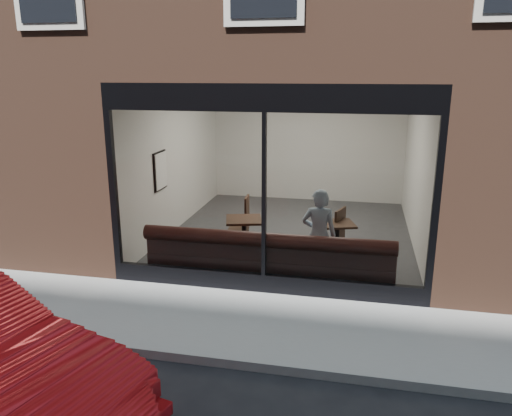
% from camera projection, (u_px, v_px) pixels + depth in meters
% --- Properties ---
extents(ground, '(120.00, 120.00, 0.00)m').
position_uv_depth(ground, '(231.00, 364.00, 5.94)').
color(ground, black).
rests_on(ground, ground).
extents(sidewalk_near, '(40.00, 2.00, 0.01)m').
position_uv_depth(sidewalk_near, '(249.00, 323.00, 6.88)').
color(sidewalk_near, gray).
rests_on(sidewalk_near, ground).
extents(kerb_near, '(40.00, 0.10, 0.12)m').
position_uv_depth(kerb_near, '(230.00, 362.00, 5.87)').
color(kerb_near, gray).
rests_on(kerb_near, ground).
extents(host_building_pier_left, '(2.50, 12.00, 3.20)m').
position_uv_depth(host_building_pier_left, '(172.00, 137.00, 13.80)').
color(host_building_pier_left, brown).
rests_on(host_building_pier_left, ground).
extents(host_building_pier_right, '(2.50, 12.00, 3.20)m').
position_uv_depth(host_building_pier_right, '(459.00, 145.00, 12.31)').
color(host_building_pier_right, brown).
rests_on(host_building_pier_right, ground).
extents(host_building_backfill, '(5.00, 6.00, 3.20)m').
position_uv_depth(host_building_backfill, '(318.00, 128.00, 15.88)').
color(host_building_backfill, brown).
rests_on(host_building_backfill, ground).
extents(cafe_floor, '(6.00, 6.00, 0.00)m').
position_uv_depth(cafe_floor, '(290.00, 233.00, 10.65)').
color(cafe_floor, '#2D2D30').
rests_on(cafe_floor, ground).
extents(cafe_ceiling, '(6.00, 6.00, 0.00)m').
position_uv_depth(cafe_ceiling, '(293.00, 80.00, 9.80)').
color(cafe_ceiling, white).
rests_on(cafe_ceiling, host_building_upper).
extents(cafe_wall_back, '(5.00, 0.00, 5.00)m').
position_uv_depth(cafe_wall_back, '(307.00, 141.00, 13.05)').
color(cafe_wall_back, silver).
rests_on(cafe_wall_back, ground).
extents(cafe_wall_left, '(0.00, 6.00, 6.00)m').
position_uv_depth(cafe_wall_left, '(177.00, 156.00, 10.72)').
color(cafe_wall_left, silver).
rests_on(cafe_wall_left, ground).
extents(cafe_wall_right, '(0.00, 6.00, 6.00)m').
position_uv_depth(cafe_wall_right, '(418.00, 165.00, 9.73)').
color(cafe_wall_right, silver).
rests_on(cafe_wall_right, ground).
extents(storefront_kick, '(5.00, 0.10, 0.30)m').
position_uv_depth(storefront_kick, '(264.00, 283.00, 7.83)').
color(storefront_kick, black).
rests_on(storefront_kick, ground).
extents(storefront_header, '(5.00, 0.10, 0.40)m').
position_uv_depth(storefront_header, '(265.00, 98.00, 7.07)').
color(storefront_header, black).
rests_on(storefront_header, host_building_upper).
extents(storefront_mullion, '(0.06, 0.10, 2.50)m').
position_uv_depth(storefront_mullion, '(264.00, 197.00, 7.46)').
color(storefront_mullion, black).
rests_on(storefront_mullion, storefront_kick).
extents(storefront_glass, '(4.80, 0.00, 4.80)m').
position_uv_depth(storefront_glass, '(264.00, 197.00, 7.43)').
color(storefront_glass, white).
rests_on(storefront_glass, storefront_kick).
extents(banquette, '(4.00, 0.55, 0.45)m').
position_uv_depth(banquette, '(268.00, 269.00, 8.19)').
color(banquette, '#361713').
rests_on(banquette, cafe_floor).
extents(person, '(0.57, 0.38, 1.55)m').
position_uv_depth(person, '(319.00, 235.00, 8.14)').
color(person, '#A6BED6').
rests_on(person, cafe_floor).
extents(cafe_table_left, '(0.78, 0.78, 0.04)m').
position_uv_depth(cafe_table_left, '(244.00, 220.00, 9.12)').
color(cafe_table_left, black).
rests_on(cafe_table_left, cafe_floor).
extents(cafe_table_right, '(0.72, 0.72, 0.04)m').
position_uv_depth(cafe_table_right, '(338.00, 224.00, 8.88)').
color(cafe_table_right, black).
rests_on(cafe_table_right, cafe_floor).
extents(cafe_chair_left, '(0.43, 0.43, 0.04)m').
position_uv_depth(cafe_chair_left, '(238.00, 230.00, 10.15)').
color(cafe_chair_left, black).
rests_on(cafe_chair_left, cafe_floor).
extents(cafe_chair_right, '(0.59, 0.59, 0.04)m').
position_uv_depth(cafe_chair_right, '(329.00, 244.00, 9.32)').
color(cafe_chair_right, black).
rests_on(cafe_chair_right, cafe_floor).
extents(wall_poster, '(0.02, 0.53, 0.70)m').
position_uv_depth(wall_poster, '(161.00, 171.00, 9.81)').
color(wall_poster, white).
rests_on(wall_poster, cafe_wall_left).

